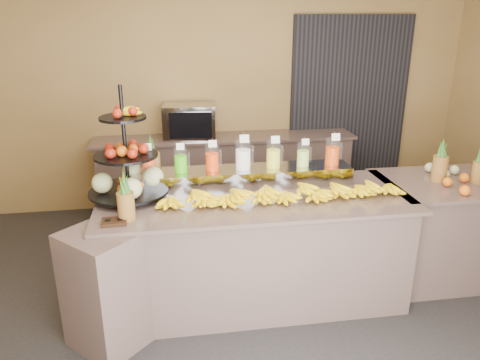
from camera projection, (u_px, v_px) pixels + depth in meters
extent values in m
plane|color=black|center=(261.00, 317.00, 3.79)|extent=(6.00, 6.00, 0.00)
cube|color=olive|center=(222.00, 93.00, 5.64)|extent=(6.00, 0.02, 2.80)
cube|color=black|center=(348.00, 106.00, 5.89)|extent=(1.50, 0.06, 2.20)
cube|color=gray|center=(255.00, 250.00, 3.91)|extent=(2.40, 0.90, 0.90)
cube|color=gray|center=(255.00, 199.00, 3.75)|extent=(2.50, 1.00, 0.03)
cube|color=gray|center=(108.00, 288.00, 3.37)|extent=(0.71, 0.71, 0.90)
cube|color=gray|center=(436.00, 231.00, 4.25)|extent=(1.00, 0.80, 0.90)
cube|color=gray|center=(444.00, 183.00, 4.09)|extent=(1.08, 0.88, 0.03)
cube|color=gray|center=(225.00, 174.00, 5.72)|extent=(3.00, 0.50, 0.90)
cube|color=gray|center=(225.00, 138.00, 5.56)|extent=(3.10, 0.55, 0.03)
cube|color=gray|center=(243.00, 177.00, 3.97)|extent=(1.85, 0.30, 0.15)
cylinder|color=silver|center=(149.00, 161.00, 3.80)|extent=(0.11, 0.11, 0.21)
cylinder|color=#E74416|center=(149.00, 165.00, 3.81)|extent=(0.11, 0.11, 0.14)
cylinder|color=gray|center=(146.00, 155.00, 3.79)|extent=(0.01, 0.01, 0.25)
cube|color=white|center=(147.00, 147.00, 3.71)|extent=(0.07, 0.02, 0.06)
cylinder|color=silver|center=(181.00, 160.00, 3.84)|extent=(0.11, 0.11, 0.20)
cylinder|color=#3CBE06|center=(181.00, 164.00, 3.85)|extent=(0.10, 0.10, 0.14)
cylinder|color=gray|center=(179.00, 154.00, 3.83)|extent=(0.01, 0.01, 0.24)
cube|color=white|center=(180.00, 147.00, 3.75)|extent=(0.06, 0.02, 0.06)
cylinder|color=silver|center=(212.00, 158.00, 3.87)|extent=(0.12, 0.12, 0.21)
cylinder|color=#ED3500|center=(212.00, 162.00, 3.89)|extent=(0.11, 0.11, 0.15)
cylinder|color=gray|center=(210.00, 152.00, 3.86)|extent=(0.01, 0.01, 0.25)
cube|color=white|center=(212.00, 144.00, 3.78)|extent=(0.07, 0.02, 0.06)
cylinder|color=silver|center=(243.00, 155.00, 3.91)|extent=(0.13, 0.13, 0.24)
cylinder|color=white|center=(243.00, 159.00, 3.92)|extent=(0.12, 0.12, 0.17)
cylinder|color=gray|center=(241.00, 148.00, 3.90)|extent=(0.01, 0.01, 0.29)
cube|color=white|center=(244.00, 139.00, 3.80)|extent=(0.08, 0.02, 0.07)
cylinder|color=silver|center=(273.00, 154.00, 3.95)|extent=(0.12, 0.12, 0.23)
cylinder|color=yellow|center=(273.00, 158.00, 3.96)|extent=(0.11, 0.11, 0.15)
cylinder|color=gray|center=(272.00, 148.00, 3.94)|extent=(0.01, 0.01, 0.27)
cube|color=white|center=(275.00, 140.00, 3.85)|extent=(0.07, 0.02, 0.06)
cylinder|color=silver|center=(303.00, 155.00, 3.99)|extent=(0.11, 0.11, 0.20)
cylinder|color=#ADD850|center=(303.00, 158.00, 4.00)|extent=(0.10, 0.10, 0.13)
cylinder|color=gray|center=(302.00, 149.00, 3.98)|extent=(0.01, 0.01, 0.23)
cube|color=white|center=(305.00, 142.00, 3.90)|extent=(0.06, 0.02, 0.05)
cylinder|color=silver|center=(332.00, 152.00, 4.02)|extent=(0.12, 0.12, 0.23)
cylinder|color=#D93B00|center=(332.00, 156.00, 4.04)|extent=(0.12, 0.12, 0.15)
cylinder|color=gray|center=(331.00, 146.00, 4.01)|extent=(0.01, 0.01, 0.27)
cube|color=white|center=(336.00, 137.00, 3.92)|extent=(0.07, 0.02, 0.06)
ellipsoid|color=yellow|center=(172.00, 200.00, 3.56)|extent=(0.24, 0.18, 0.10)
ellipsoid|color=yellow|center=(201.00, 198.00, 3.59)|extent=(0.24, 0.18, 0.10)
ellipsoid|color=yellow|center=(229.00, 196.00, 3.62)|extent=(0.24, 0.18, 0.10)
ellipsoid|color=yellow|center=(257.00, 195.00, 3.66)|extent=(0.24, 0.18, 0.10)
ellipsoid|color=yellow|center=(284.00, 193.00, 3.69)|extent=(0.24, 0.18, 0.10)
ellipsoid|color=yellow|center=(311.00, 192.00, 3.72)|extent=(0.24, 0.18, 0.10)
ellipsoid|color=yellow|center=(337.00, 190.00, 3.75)|extent=(0.24, 0.18, 0.10)
ellipsoid|color=yellow|center=(363.00, 189.00, 3.78)|extent=(0.24, 0.18, 0.10)
ellipsoid|color=yellow|center=(389.00, 187.00, 3.82)|extent=(0.24, 0.18, 0.10)
ellipsoid|color=yellow|center=(195.00, 190.00, 3.56)|extent=(0.20, 0.16, 0.09)
ellipsoid|color=yellow|center=(231.00, 188.00, 3.60)|extent=(0.20, 0.16, 0.09)
ellipsoid|color=yellow|center=(267.00, 186.00, 3.64)|extent=(0.20, 0.16, 0.09)
ellipsoid|color=yellow|center=(302.00, 184.00, 3.68)|extent=(0.20, 0.16, 0.09)
ellipsoid|color=yellow|center=(336.00, 182.00, 3.73)|extent=(0.20, 0.16, 0.09)
ellipsoid|color=yellow|center=(369.00, 180.00, 3.77)|extent=(0.20, 0.16, 0.09)
cylinder|color=black|center=(125.00, 143.00, 3.60)|extent=(0.03, 0.03, 0.89)
cylinder|color=black|center=(129.00, 191.00, 3.73)|extent=(0.74, 0.74, 0.02)
cylinder|color=black|center=(126.00, 155.00, 3.63)|extent=(0.58, 0.58, 0.02)
cylinder|color=black|center=(123.00, 118.00, 3.53)|extent=(0.42, 0.42, 0.02)
sphere|color=#C3C386|center=(153.00, 179.00, 3.73)|extent=(0.17, 0.17, 0.17)
sphere|color=maroon|center=(144.00, 148.00, 3.64)|extent=(0.08, 0.08, 0.08)
sphere|color=orange|center=(116.00, 185.00, 3.70)|extent=(0.09, 0.09, 0.09)
cube|color=black|center=(114.00, 222.00, 3.27)|extent=(0.18, 0.14, 0.03)
cylinder|color=brown|center=(126.00, 206.00, 3.30)|extent=(0.12, 0.12, 0.21)
cone|color=#24511B|center=(124.00, 182.00, 3.24)|extent=(0.06, 0.06, 0.16)
cylinder|color=brown|center=(152.00, 168.00, 4.00)|extent=(0.15, 0.15, 0.27)
cone|color=#24511B|center=(150.00, 144.00, 3.92)|extent=(0.07, 0.07, 0.16)
cylinder|color=brown|center=(439.00, 168.00, 4.07)|extent=(0.12, 0.12, 0.23)
cylinder|color=brown|center=(478.00, 172.00, 4.03)|extent=(0.11, 0.11, 0.19)
ellipsoid|color=orange|center=(469.00, 185.00, 3.89)|extent=(0.34, 0.23, 0.08)
cube|color=gray|center=(189.00, 121.00, 5.43)|extent=(0.63, 0.47, 0.40)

